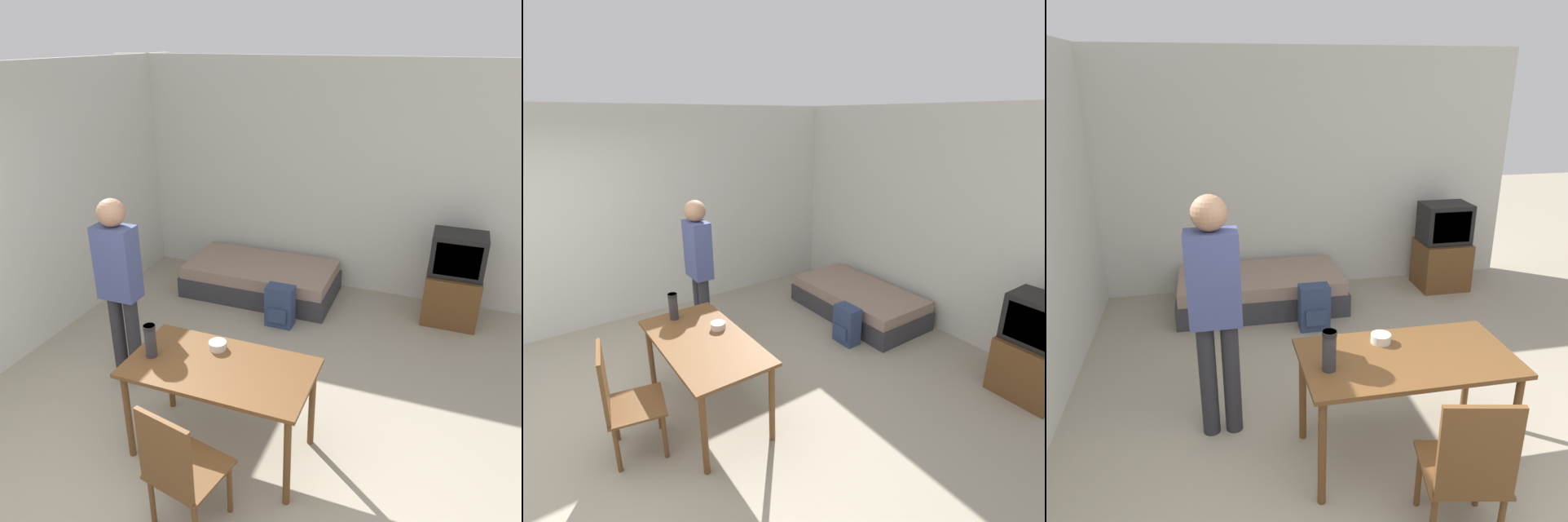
{
  "view_description": "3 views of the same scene",
  "coord_description": "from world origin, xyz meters",
  "views": [
    {
      "loc": [
        1.54,
        -1.77,
        2.89
      ],
      "look_at": [
        0.1,
        2.0,
        1.1
      ],
      "focal_mm": 35.0,
      "sensor_mm": 36.0,
      "label": 1
    },
    {
      "loc": [
        3.09,
        -0.27,
        2.56
      ],
      "look_at": [
        -0.28,
        2.09,
        1.09
      ],
      "focal_mm": 28.0,
      "sensor_mm": 36.0,
      "label": 2
    },
    {
      "loc": [
        -0.95,
        -1.68,
        2.4
      ],
      "look_at": [
        -0.2,
        2.06,
        1.0
      ],
      "focal_mm": 35.0,
      "sensor_mm": 36.0,
      "label": 3
    }
  ],
  "objects": [
    {
      "name": "wall_back",
      "position": [
        0.0,
        4.01,
        1.35
      ],
      "size": [
        5.27,
        0.06,
        2.7
      ],
      "color": "silver",
      "rests_on": "ground_plane"
    },
    {
      "name": "wooden_chair",
      "position": [
        0.26,
        0.18,
        0.53
      ],
      "size": [
        0.5,
        0.5,
        0.96
      ],
      "color": "brown",
      "rests_on": "ground_plane"
    },
    {
      "name": "dining_table",
      "position": [
        0.2,
        0.91,
        0.66
      ],
      "size": [
        1.33,
        0.71,
        0.76
      ],
      "color": "brown",
      "rests_on": "ground_plane"
    },
    {
      "name": "ground_plane",
      "position": [
        0.0,
        0.0,
        0.0
      ],
      "size": [
        20.0,
        20.0,
        0.0
      ],
      "primitive_type": "plane",
      "color": "#9E937F"
    },
    {
      "name": "person_standing",
      "position": [
        -0.95,
        1.4,
        1.01
      ],
      "size": [
        0.34,
        0.23,
        1.72
      ],
      "color": "#28282D",
      "rests_on": "ground_plane"
    },
    {
      "name": "mate_bowl",
      "position": [
        0.1,
        1.1,
        0.79
      ],
      "size": [
        0.13,
        0.13,
        0.06
      ],
      "color": "beige",
      "rests_on": "dining_table"
    },
    {
      "name": "backpack",
      "position": [
        0.01,
        2.79,
        0.23
      ],
      "size": [
        0.3,
        0.21,
        0.46
      ],
      "color": "navy",
      "rests_on": "ground_plane"
    },
    {
      "name": "tv",
      "position": [
        1.72,
        3.57,
        0.48
      ],
      "size": [
        0.57,
        0.5,
        1.02
      ],
      "color": "brown",
      "rests_on": "ground_plane"
    },
    {
      "name": "wall_left",
      "position": [
        -2.16,
        1.99,
        1.35
      ],
      "size": [
        0.06,
        4.98,
        2.7
      ],
      "color": "silver",
      "rests_on": "ground_plane"
    },
    {
      "name": "daybed",
      "position": [
        -0.45,
        3.43,
        0.19
      ],
      "size": [
        1.79,
        0.93,
        0.38
      ],
      "color": "#333338",
      "rests_on": "ground_plane"
    },
    {
      "name": "thermos_flask",
      "position": [
        -0.31,
        0.85,
        0.9
      ],
      "size": [
        0.09,
        0.09,
        0.26
      ],
      "color": "#2D2D33",
      "rests_on": "dining_table"
    }
  ]
}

